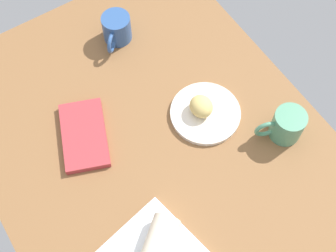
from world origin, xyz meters
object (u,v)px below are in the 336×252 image
at_px(book_stack, 84,135).
at_px(second_mug, 286,125).
at_px(breakfast_wrap, 160,241).
at_px(coffee_mug, 116,29).
at_px(round_plate, 205,113).
at_px(scone_pastry, 201,106).

xyz_separation_m(book_stack, second_mug, (-0.29, -0.47, 0.04)).
height_order(book_stack, second_mug, second_mug).
height_order(breakfast_wrap, coffee_mug, coffee_mug).
xyz_separation_m(round_plate, second_mug, (-0.17, -0.15, 0.04)).
relative_size(scone_pastry, book_stack, 0.30).
height_order(book_stack, coffee_mug, coffee_mug).
distance_m(round_plate, book_stack, 0.35).
height_order(round_plate, breakfast_wrap, breakfast_wrap).
bearing_deg(breakfast_wrap, scone_pastry, 92.11).
relative_size(book_stack, second_mug, 1.79).
distance_m(scone_pastry, breakfast_wrap, 0.40).
bearing_deg(second_mug, scone_pastry, 41.50).
xyz_separation_m(book_stack, coffee_mug, (0.25, -0.25, 0.03)).
relative_size(scone_pastry, coffee_mug, 0.63).
bearing_deg(second_mug, round_plate, 41.52).
distance_m(scone_pastry, book_stack, 0.34).
distance_m(round_plate, breakfast_wrap, 0.40).
relative_size(scone_pastry, breakfast_wrap, 0.61).
xyz_separation_m(round_plate, breakfast_wrap, (-0.25, 0.31, 0.04)).
relative_size(round_plate, breakfast_wrap, 1.74).
height_order(scone_pastry, coffee_mug, coffee_mug).
xyz_separation_m(breakfast_wrap, coffee_mug, (0.62, -0.24, -0.01)).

